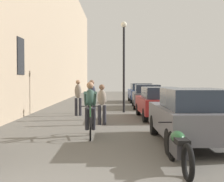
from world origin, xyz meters
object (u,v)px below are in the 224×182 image
Objects in this scene: pedestrian_mid at (92,97)px; parked_motorcycle at (179,149)px; street_lamp at (124,55)px; parked_car_fourth at (140,92)px; pedestrian_far at (78,95)px; parked_car_second at (159,102)px; cyclist_on_bicycle at (90,111)px; parked_car_nearest at (191,115)px; parked_car_third at (147,96)px; pedestrian_near at (102,102)px.

parked_motorcycle is (2.29, -8.02, -0.59)m from pedestrian_mid.
street_lamp is 8.62m from parked_car_fourth.
street_lamp reaches higher than parked_motorcycle.
parked_car_second is at bearing -17.80° from pedestrian_far.
parked_car_nearest is (2.88, -1.14, -0.01)m from cyclist_on_bicycle.
pedestrian_mid is 8.36m from parked_motorcycle.
pedestrian_far is at bearing -130.31° from parked_car_third.
street_lamp is at bearing 117.63° from parked_car_second.
pedestrian_far is (-1.03, 5.96, 0.19)m from cyclist_on_bicycle.
parked_car_fourth is at bearing 79.29° from street_lamp.
street_lamp is at bearing 93.94° from parked_motorcycle.
pedestrian_mid is 4.18m from street_lamp.
pedestrian_mid is 1.81m from pedestrian_far.
parked_car_fourth is 19.46m from parked_motorcycle.
pedestrian_near reaches higher than parked_car_second.
cyclist_on_bicycle is at bearing -86.76° from pedestrian_mid.
parked_car_second is 1.92× the size of parked_motorcycle.
parked_car_fourth reaches higher than parked_motorcycle.
pedestrian_far reaches higher than parked_car_third.
cyclist_on_bicycle reaches higher than parked_motorcycle.
pedestrian_near is (0.26, 2.71, 0.08)m from cyclist_on_bicycle.
parked_car_second is (2.50, 2.03, -0.14)m from pedestrian_near.
street_lamp reaches higher than parked_car_second.
parked_car_third is at bearing 87.00° from parked_motorcycle.
pedestrian_near is 8.15m from parked_car_third.
parked_motorcycle is at bearing -94.88° from parked_car_second.
parked_motorcycle is (-0.72, -8.43, -0.34)m from parked_car_second.
cyclist_on_bicycle is 1.00× the size of pedestrian_far.
parked_motorcycle is at bearing -92.25° from parked_car_fourth.
pedestrian_near reaches higher than parked_motorcycle.
parked_car_third is at bearing 90.46° from parked_car_nearest.
pedestrian_near reaches higher than parked_car_fourth.
street_lamp is at bearing -100.71° from parked_car_fourth.
cyclist_on_bicycle reaches higher than parked_car_nearest.
cyclist_on_bicycle is 0.40× the size of parked_car_nearest.
pedestrian_mid is at bearing -114.73° from street_lamp.
parked_car_third is (2.52, 7.74, -0.13)m from pedestrian_near.
parked_car_second is at bearing -62.37° from street_lamp.
pedestrian_far is 0.43× the size of parked_car_second.
pedestrian_mid is at bearing 93.24° from cyclist_on_bicycle.
pedestrian_near is 0.90× the size of pedestrian_far.
pedestrian_near is 1.70m from pedestrian_mid.
street_lamp is (1.00, 4.89, 2.21)m from pedestrian_near.
parked_car_nearest is 16.89m from parked_car_fourth.
pedestrian_mid is 1.00× the size of pedestrian_far.
pedestrian_far is at bearing -111.40° from parked_car_fourth.
pedestrian_near is at bearing -140.91° from parked_car_second.
pedestrian_mid reaches higher than parked_car_nearest.
parked_car_fourth is at bearing 90.24° from parked_car_nearest.
parked_car_fourth is at bearing 75.06° from pedestrian_mid.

